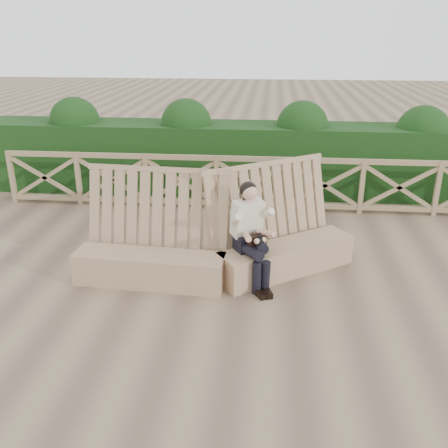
{
  "coord_description": "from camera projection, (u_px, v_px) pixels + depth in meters",
  "views": [
    {
      "loc": [
        0.36,
        -6.04,
        3.48
      ],
      "look_at": [
        -0.26,
        0.4,
        0.9
      ],
      "focal_mm": 40.0,
      "sensor_mm": 36.0,
      "label": 1
    }
  ],
  "objects": [
    {
      "name": "bench",
      "position": [
        219.0,
        250.0,
        7.34
      ],
      "size": [
        4.08,
        1.89,
        1.6
      ],
      "rotation": [
        0.0,
        0.0,
        0.36
      ],
      "color": "#82684A",
      "rests_on": "ground"
    },
    {
      "name": "woman",
      "position": [
        251.0,
        231.0,
        7.03
      ],
      "size": [
        0.68,
        0.94,
        1.48
      ],
      "rotation": [
        0.0,
        0.0,
        0.54
      ],
      "color": "black",
      "rests_on": "ground"
    },
    {
      "name": "guardrail",
      "position": [
        252.0,
        183.0,
        9.93
      ],
      "size": [
        10.1,
        0.09,
        1.1
      ],
      "color": "#836A4C",
      "rests_on": "ground"
    },
    {
      "name": "hedge",
      "position": [
        254.0,
        159.0,
        10.97
      ],
      "size": [
        12.0,
        1.2,
        1.5
      ],
      "primitive_type": "cube",
      "color": "black",
      "rests_on": "ground"
    },
    {
      "name": "ground",
      "position": [
        240.0,
        296.0,
        6.9
      ],
      "size": [
        60.0,
        60.0,
        0.0
      ],
      "primitive_type": "plane",
      "color": "brown",
      "rests_on": "ground"
    }
  ]
}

